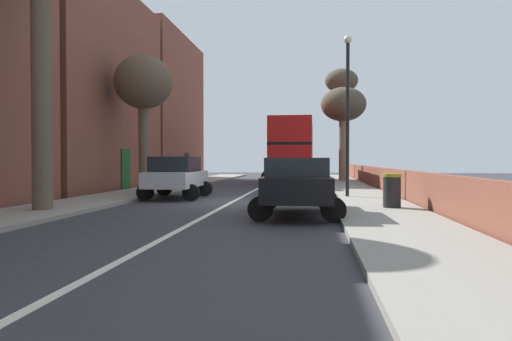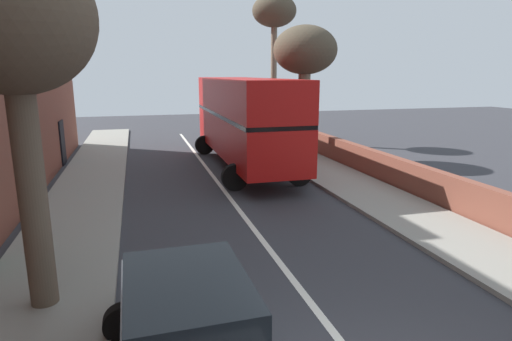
% 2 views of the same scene
% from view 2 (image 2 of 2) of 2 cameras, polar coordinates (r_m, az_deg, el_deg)
% --- Properties ---
extents(double_decker_bus, '(3.61, 11.12, 4.06)m').
position_cam_2_polar(double_decker_bus, '(19.48, -1.65, 7.21)').
color(double_decker_bus, '#B41210').
rests_on(double_decker_bus, ground).
extents(parked_car_silver_left_2, '(2.46, 4.07, 1.68)m').
position_cam_2_polar(parked_car_silver_left_2, '(6.25, -9.20, -19.61)').
color(parked_car_silver_left_2, '#B7BABF').
rests_on(parked_car_silver_left_2, ground).
extents(street_tree_right_1, '(2.63, 2.63, 8.72)m').
position_cam_2_polar(street_tree_right_1, '(26.93, 2.46, 19.98)').
color(street_tree_right_1, '#7A6B56').
rests_on(street_tree_right_1, sidewalk_right).
extents(street_tree_left_4, '(2.67, 2.67, 6.29)m').
position_cam_2_polar(street_tree_left_4, '(8.23, -29.83, 16.31)').
color(street_tree_left_4, brown).
rests_on(street_tree_left_4, sidewalk_left).
extents(street_tree_right_5, '(3.10, 3.10, 6.43)m').
position_cam_2_polar(street_tree_right_5, '(21.53, 6.58, 15.21)').
color(street_tree_right_5, '#7A6B56').
rests_on(street_tree_right_5, sidewalk_right).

